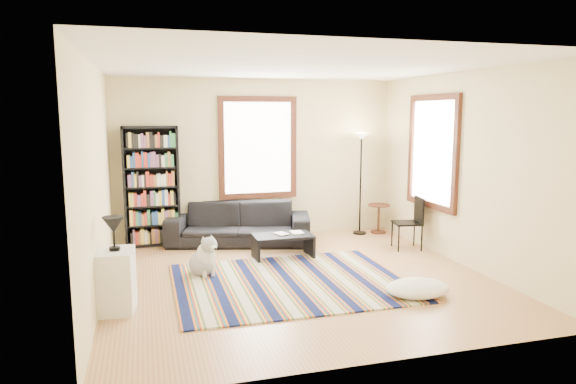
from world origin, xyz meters
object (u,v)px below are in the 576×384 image
object	(u,v)px
floor_cushion	(417,288)
side_table	(379,219)
bookshelf	(152,187)
dog	(202,255)
folding_chair	(407,223)
sofa	(239,223)
coffee_table	(283,246)
white_cabinet	(116,281)
floor_lamp	(361,184)

from	to	relation	value
floor_cushion	side_table	bearing A→B (deg)	72.46
bookshelf	dog	xyz separation A→B (m)	(0.61, -1.87, -0.72)
bookshelf	folding_chair	size ratio (longest dim) A/B	2.33
bookshelf	side_table	distance (m)	4.11
floor_cushion	side_table	distance (m)	3.35
sofa	floor_cushion	xyz separation A→B (m)	(1.63, -3.13, -0.25)
bookshelf	coffee_table	size ratio (longest dim) A/B	2.22
side_table	folding_chair	distance (m)	1.17
coffee_table	folding_chair	size ratio (longest dim) A/B	1.05
bookshelf	floor_cushion	world-z (taller)	bookshelf
bookshelf	dog	size ratio (longest dim) A/B	3.53
coffee_table	white_cabinet	distance (m)	2.84
white_cabinet	dog	xyz separation A→B (m)	(1.06, 1.03, -0.07)
sofa	side_table	xyz separation A→B (m)	(2.64, 0.06, -0.08)
coffee_table	dog	bearing A→B (deg)	-156.89
side_table	dog	bearing A→B (deg)	-154.14
folding_chair	dog	size ratio (longest dim) A/B	1.52
bookshelf	coffee_table	bearing A→B (deg)	-34.79
coffee_table	side_table	distance (m)	2.42
side_table	dog	size ratio (longest dim) A/B	0.95
coffee_table	floor_lamp	world-z (taller)	floor_lamp
bookshelf	dog	world-z (taller)	bookshelf
white_cabinet	floor_lamp	bearing A→B (deg)	38.86
floor_lamp	white_cabinet	world-z (taller)	floor_lamp
dog	side_table	bearing A→B (deg)	1.07
floor_lamp	side_table	size ratio (longest dim) A/B	3.44
floor_cushion	dog	xyz separation A→B (m)	(-2.43, 1.52, 0.18)
coffee_table	floor_lamp	size ratio (longest dim) A/B	0.48
sofa	floor_cushion	distance (m)	3.54
sofa	white_cabinet	world-z (taller)	white_cabinet
coffee_table	dog	xyz separation A→B (m)	(-1.30, -0.55, 0.10)
bookshelf	dog	distance (m)	2.10
white_cabinet	dog	distance (m)	1.48
coffee_table	floor_lamp	bearing A→B (deg)	32.87
coffee_table	floor_cushion	bearing A→B (deg)	-61.37
coffee_table	dog	size ratio (longest dim) A/B	1.59
sofa	dog	xyz separation A→B (m)	(-0.80, -1.60, -0.07)
sofa	folding_chair	distance (m)	2.81
bookshelf	floor_cushion	xyz separation A→B (m)	(3.03, -3.40, -0.90)
coffee_table	folding_chair	xyz separation A→B (m)	(2.09, -0.04, 0.25)
floor_cushion	dog	bearing A→B (deg)	147.90
sofa	floor_cushion	bearing A→B (deg)	-47.72
bookshelf	folding_chair	xyz separation A→B (m)	(3.99, -1.36, -0.57)
sofa	coffee_table	xyz separation A→B (m)	(0.49, -1.05, -0.17)
floor_cushion	white_cabinet	size ratio (longest dim) A/B	1.14
coffee_table	floor_cushion	size ratio (longest dim) A/B	1.13
side_table	folding_chair	world-z (taller)	folding_chair
sofa	side_table	world-z (taller)	sofa
white_cabinet	coffee_table	bearing A→B (deg)	39.27
sofa	dog	distance (m)	1.79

